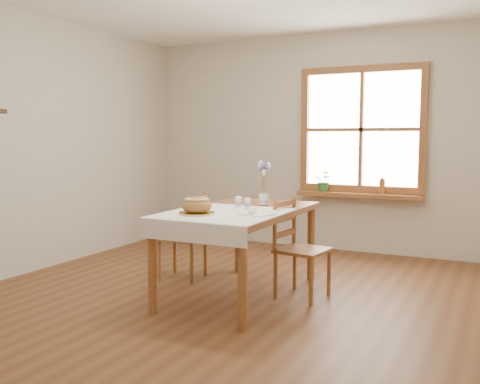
% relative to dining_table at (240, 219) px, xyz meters
% --- Properties ---
extents(ground, '(5.00, 5.00, 0.00)m').
position_rel_dining_table_xyz_m(ground, '(0.00, -0.30, -0.66)').
color(ground, brown).
rests_on(ground, ground).
extents(room_walls, '(4.60, 5.10, 2.65)m').
position_rel_dining_table_xyz_m(room_walls, '(0.00, -0.30, 1.04)').
color(room_walls, beige).
rests_on(room_walls, ground).
extents(window, '(1.46, 0.08, 1.46)m').
position_rel_dining_table_xyz_m(window, '(0.50, 2.17, 0.79)').
color(window, '#9C5C30').
rests_on(window, ground).
extents(window_sill, '(1.46, 0.20, 0.05)m').
position_rel_dining_table_xyz_m(window_sill, '(0.50, 2.10, 0.03)').
color(window_sill, '#9C5C30').
rests_on(window_sill, ground).
extents(dining_table, '(0.90, 1.60, 0.75)m').
position_rel_dining_table_xyz_m(dining_table, '(0.00, 0.00, 0.00)').
color(dining_table, '#9C5C30').
rests_on(dining_table, ground).
extents(table_linen, '(0.91, 0.99, 0.01)m').
position_rel_dining_table_xyz_m(table_linen, '(0.00, -0.30, 0.09)').
color(table_linen, white).
rests_on(table_linen, dining_table).
extents(chair_left, '(0.45, 0.44, 0.83)m').
position_rel_dining_table_xyz_m(chair_left, '(-0.73, 0.23, -0.25)').
color(chair_left, '#9C5C30').
rests_on(chair_left, ground).
extents(chair_right, '(0.46, 0.45, 0.84)m').
position_rel_dining_table_xyz_m(chair_right, '(0.51, 0.18, -0.24)').
color(chair_right, '#9C5C30').
rests_on(chair_right, ground).
extents(bread_plate, '(0.35, 0.35, 0.02)m').
position_rel_dining_table_xyz_m(bread_plate, '(-0.15, -0.47, 0.10)').
color(bread_plate, white).
rests_on(bread_plate, table_linen).
extents(bread_loaf, '(0.24, 0.24, 0.13)m').
position_rel_dining_table_xyz_m(bread_loaf, '(-0.15, -0.47, 0.18)').
color(bread_loaf, '#A87D3B').
rests_on(bread_loaf, bread_plate).
extents(egg_napkin, '(0.29, 0.26, 0.01)m').
position_rel_dining_table_xyz_m(egg_napkin, '(0.29, -0.27, 0.10)').
color(egg_napkin, white).
rests_on(egg_napkin, table_linen).
extents(eggs, '(0.22, 0.21, 0.04)m').
position_rel_dining_table_xyz_m(eggs, '(0.29, -0.27, 0.13)').
color(eggs, white).
rests_on(eggs, egg_napkin).
extents(salt_shaker, '(0.06, 0.06, 0.10)m').
position_rel_dining_table_xyz_m(salt_shaker, '(-0.02, 0.01, 0.15)').
color(salt_shaker, white).
rests_on(salt_shaker, table_linen).
extents(pepper_shaker, '(0.07, 0.07, 0.10)m').
position_rel_dining_table_xyz_m(pepper_shaker, '(0.08, -0.03, 0.15)').
color(pepper_shaker, white).
rests_on(pepper_shaker, table_linen).
extents(flower_vase, '(0.09, 0.09, 0.10)m').
position_rel_dining_table_xyz_m(flower_vase, '(0.08, 0.33, 0.13)').
color(flower_vase, white).
rests_on(flower_vase, dining_table).
extents(lavender_bouquet, '(0.16, 0.16, 0.29)m').
position_rel_dining_table_xyz_m(lavender_bouquet, '(0.08, 0.33, 0.33)').
color(lavender_bouquet, '#755FA9').
rests_on(lavender_bouquet, flower_vase).
extents(potted_plant, '(0.28, 0.30, 0.19)m').
position_rel_dining_table_xyz_m(potted_plant, '(0.08, 2.10, 0.15)').
color(potted_plant, '#34722D').
rests_on(potted_plant, window_sill).
extents(amber_bottle, '(0.07, 0.07, 0.19)m').
position_rel_dining_table_xyz_m(amber_bottle, '(0.77, 2.10, 0.14)').
color(amber_bottle, '#A45D1E').
rests_on(amber_bottle, window_sill).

